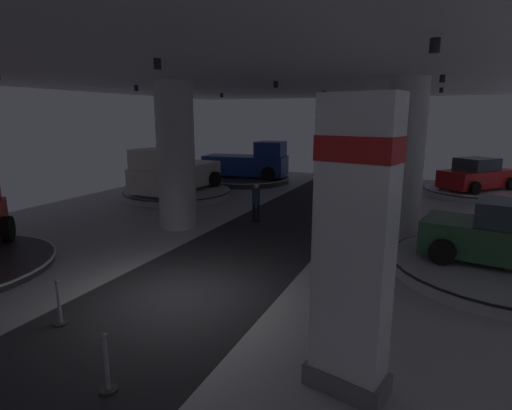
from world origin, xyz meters
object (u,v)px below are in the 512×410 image
object	(u,v)px
column_right	(404,160)
visitor_walking_near	(256,200)
display_car_mid_right	(510,237)
display_platform_deep_right	(475,192)
brand_sign_pylon	(354,248)
display_platform_deep_left	(245,179)
display_platform_far_left	(178,193)
pickup_truck_deep_left	(250,162)
display_platform_mid_right	(504,269)
display_car_deep_right	(477,175)
column_left	(176,156)
pickup_truck_far_left	(173,173)

from	to	relation	value
column_right	visitor_walking_near	xyz separation A→B (m)	(-5.53, -0.13, -1.84)
display_car_mid_right	display_platform_deep_right	distance (m)	12.59
brand_sign_pylon	display_platform_deep_left	distance (m)	20.81
brand_sign_pylon	display_platform_far_left	distance (m)	16.69
brand_sign_pylon	pickup_truck_deep_left	distance (m)	20.60
display_platform_mid_right	pickup_truck_deep_left	world-z (taller)	pickup_truck_deep_left
display_car_deep_right	visitor_walking_near	world-z (taller)	display_car_deep_right
display_platform_deep_left	display_car_deep_right	distance (m)	13.50
brand_sign_pylon	pickup_truck_deep_left	size ratio (longest dim) A/B	0.83
column_left	display_car_deep_right	xyz separation A→B (m)	(11.10, 11.90, -1.66)
pickup_truck_deep_left	display_platform_far_left	bearing A→B (deg)	-103.52
column_right	display_car_deep_right	xyz separation A→B (m)	(3.09, 9.88, -1.66)
display_car_mid_right	pickup_truck_far_left	bearing A→B (deg)	160.06
column_right	pickup_truck_far_left	xyz separation A→B (m)	(-11.50, 2.59, -1.45)
pickup_truck_deep_left	visitor_walking_near	size ratio (longest dim) A/B	3.47
display_platform_deep_left	pickup_truck_deep_left	distance (m)	1.14
column_left	display_car_mid_right	size ratio (longest dim) A/B	1.24
column_left	display_car_deep_right	distance (m)	16.35
display_platform_far_left	display_car_mid_right	xyz separation A→B (m)	(14.44, -5.56, 0.93)
column_right	display_car_deep_right	bearing A→B (deg)	72.64
display_platform_mid_right	display_platform_deep_left	xyz separation A→B (m)	(-13.27, 11.56, -0.01)
pickup_truck_far_left	display_car_mid_right	world-z (taller)	pickup_truck_far_left
display_platform_far_left	pickup_truck_far_left	size ratio (longest dim) A/B	1.05
display_platform_deep_right	display_platform_far_left	bearing A→B (deg)	-154.40
brand_sign_pylon	column_right	bearing A→B (deg)	90.03
display_platform_deep_left	display_car_mid_right	bearing A→B (deg)	-41.00
column_right	display_platform_deep_left	distance (m)	13.89
column_right	column_left	distance (m)	8.26
pickup_truck_far_left	visitor_walking_near	xyz separation A→B (m)	(5.96, -2.72, -0.39)
display_platform_deep_left	pickup_truck_far_left	bearing A→B (deg)	-100.31
display_car_mid_right	display_platform_far_left	bearing A→B (deg)	158.93
column_right	display_platform_deep_left	bearing A→B (deg)	139.25
pickup_truck_far_left	display_platform_mid_right	size ratio (longest dim) A/B	0.92
brand_sign_pylon	display_car_deep_right	size ratio (longest dim) A/B	1.05
brand_sign_pylon	visitor_walking_near	size ratio (longest dim) A/B	2.88
display_platform_deep_left	column_right	bearing A→B (deg)	-40.75
display_platform_far_left	display_platform_deep_right	world-z (taller)	display_platform_far_left
display_platform_far_left	visitor_walking_near	world-z (taller)	visitor_walking_near
pickup_truck_deep_left	brand_sign_pylon	bearing A→B (deg)	-60.81
brand_sign_pylon	display_platform_mid_right	bearing A→B (deg)	65.31
column_right	column_left	xyz separation A→B (m)	(-8.01, -2.02, 0.00)
visitor_walking_near	display_platform_far_left	bearing A→B (deg)	152.88
column_left	visitor_walking_near	size ratio (longest dim) A/B	3.46
display_car_mid_right	display_car_deep_right	distance (m)	12.53
column_left	pickup_truck_far_left	world-z (taller)	column_left
pickup_truck_far_left	pickup_truck_deep_left	xyz separation A→B (m)	(1.47, 6.36, -0.01)
column_right	display_platform_mid_right	bearing A→B (deg)	-42.08
brand_sign_pylon	display_platform_far_left	world-z (taller)	brand_sign_pylon
display_platform_mid_right	display_car_mid_right	distance (m)	0.93
pickup_truck_far_left	display_car_deep_right	bearing A→B (deg)	26.55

